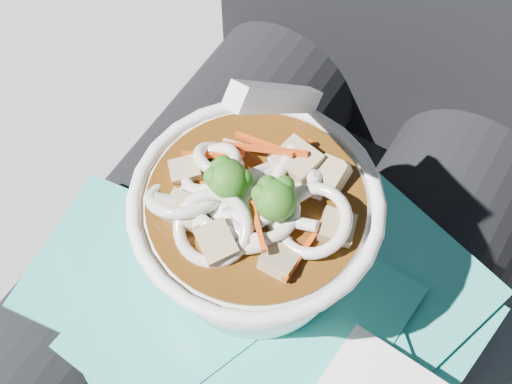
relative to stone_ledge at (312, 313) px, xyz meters
The scene contains 5 objects.
stone_ledge is the anchor object (origin of this frame).
lap 0.35m from the stone_ledge, 90.00° to the right, with size 0.34×0.48×0.15m.
person_body 0.34m from the stone_ledge, 90.00° to the right, with size 0.34×0.94×1.02m.
plastic_bag 0.42m from the stone_ledge, 85.08° to the right, with size 0.31×0.29×0.02m.
udon_bowl 0.48m from the stone_ledge, 89.07° to the right, with size 0.16×0.16×0.19m.
Camera 1 is at (0.11, -0.17, 1.09)m, focal length 50.00 mm.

